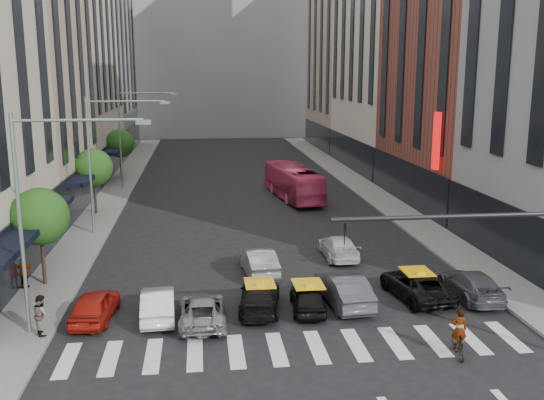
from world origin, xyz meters
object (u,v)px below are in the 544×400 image
object	(u,v)px
streetlamp_far	(130,126)
car_white_front	(158,303)
taxi_left	(260,297)
pedestrian_near	(42,315)
taxi_center	(308,298)
motorcycle	(458,345)
pedestrian_far	(24,273)
car_red	(95,305)
bus	(293,182)
streetlamp_near	(43,195)
streetlamp_mid	(104,147)

from	to	relation	value
streetlamp_far	car_white_front	world-z (taller)	streetlamp_far
taxi_left	pedestrian_near	xyz separation A→B (m)	(-9.14, -1.81, 0.34)
taxi_center	motorcycle	size ratio (longest dim) A/B	2.17
taxi_center	pedestrian_far	distance (m)	14.15
pedestrian_far	car_red	bearing A→B (deg)	131.91
taxi_center	bus	bearing A→B (deg)	-92.86
car_white_front	bus	distance (m)	26.84
streetlamp_near	car_red	xyz separation A→B (m)	(1.49, 1.32, -5.23)
streetlamp_far	motorcycle	size ratio (longest dim) A/B	5.30
bus	pedestrian_far	bearing A→B (deg)	43.23
taxi_center	motorcycle	world-z (taller)	taxi_center
taxi_center	taxi_left	bearing A→B (deg)	-3.51
streetlamp_near	pedestrian_far	distance (m)	7.78
streetlamp_far	pedestrian_far	world-z (taller)	streetlamp_far
taxi_left	taxi_center	bearing A→B (deg)	179.61
taxi_center	pedestrian_near	distance (m)	11.42
taxi_center	pedestrian_far	size ratio (longest dim) A/B	2.30
streetlamp_far	taxi_center	size ratio (longest dim) A/B	2.44
taxi_left	bus	distance (m)	25.19
motorcycle	streetlamp_mid	bearing A→B (deg)	-41.87
streetlamp_near	streetlamp_far	world-z (taller)	same
car_white_front	pedestrian_near	distance (m)	4.82
streetlamp_near	pedestrian_near	size ratio (longest dim) A/B	5.37
taxi_center	streetlamp_mid	bearing A→B (deg)	-48.98
motorcycle	taxi_center	bearing A→B (deg)	-36.60
pedestrian_near	streetlamp_far	bearing A→B (deg)	-23.70
streetlamp_mid	streetlamp_far	world-z (taller)	same
streetlamp_near	taxi_center	xyz separation A→B (m)	(10.96, 1.25, -5.28)
pedestrian_near	pedestrian_far	size ratio (longest dim) A/B	1.05
car_red	car_white_front	size ratio (longest dim) A/B	0.98
car_red	motorcycle	world-z (taller)	car_red
car_red	pedestrian_far	distance (m)	5.78
streetlamp_far	pedestrian_far	bearing A→B (deg)	-95.50
streetlamp_mid	taxi_left	distance (m)	17.71
taxi_left	streetlamp_near	bearing A→B (deg)	17.55
streetlamp_mid	taxi_left	bearing A→B (deg)	-58.72
taxi_left	bus	size ratio (longest dim) A/B	0.42
motorcycle	pedestrian_far	bearing A→B (deg)	-17.28
taxi_left	streetlamp_mid	bearing A→B (deg)	-51.17
streetlamp_mid	car_red	xyz separation A→B (m)	(1.49, -14.68, -5.23)
streetlamp_mid	streetlamp_far	size ratio (longest dim) A/B	1.00
streetlamp_near	streetlamp_mid	distance (m)	16.00
streetlamp_mid	pedestrian_far	size ratio (longest dim) A/B	5.63
streetlamp_far	taxi_left	bearing A→B (deg)	-73.91
car_red	pedestrian_far	size ratio (longest dim) A/B	2.49
streetlamp_mid	pedestrian_near	size ratio (longest dim) A/B	5.37
car_red	taxi_center	distance (m)	9.46
taxi_left	taxi_center	distance (m)	2.20
pedestrian_far	streetlamp_far	bearing A→B (deg)	-98.15
streetlamp_mid	pedestrian_far	distance (m)	11.95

